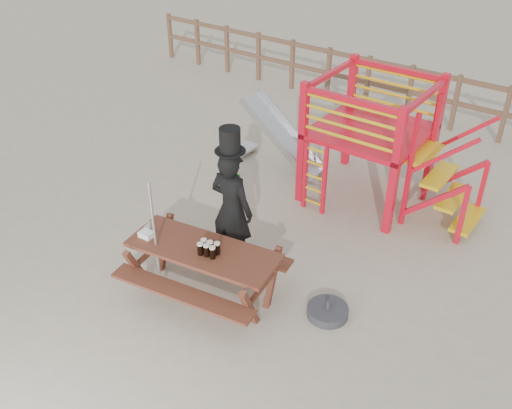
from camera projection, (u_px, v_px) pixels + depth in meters
name	position (u px, v px, depth m)	size (l,w,h in m)	color
ground	(225.00, 305.00, 7.55)	(60.00, 60.00, 0.00)	tan
back_fence	(433.00, 92.00, 11.90)	(15.09, 0.09, 1.20)	brown
playground_fort	(365.00, 137.00, 9.34)	(4.71, 1.84, 2.10)	red
picnic_table	(204.00, 266.00, 7.47)	(2.18, 1.67, 0.77)	brown
man_with_hat	(232.00, 207.00, 7.79)	(0.67, 0.44, 2.14)	black
metal_pole	(155.00, 239.00, 7.35)	(0.04, 0.04, 1.71)	#B2B2B7
parasol_base	(328.00, 311.00, 7.35)	(0.54, 0.54, 0.23)	#313135
paper_bag	(146.00, 234.00, 7.51)	(0.18, 0.14, 0.08)	white
stout_pints	(208.00, 249.00, 7.17)	(0.27, 0.21, 0.17)	black
empty_glasses	(148.00, 230.00, 7.55)	(0.12, 0.15, 0.15)	silver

